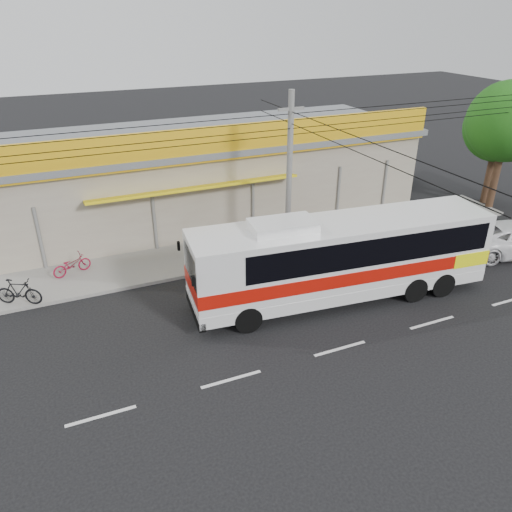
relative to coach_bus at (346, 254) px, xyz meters
The scene contains 10 objects.
ground 2.76m from the coach_bus, 167.73° to the right, with size 120.00×120.00×0.00m, color black.
sidewalk 6.20m from the coach_bus, 108.85° to the left, with size 30.00×3.20×0.15m, color gray.
lane_markings 4.00m from the coach_bus, 123.20° to the right, with size 50.00×0.12×0.01m, color silver, non-canonical shape.
storefront_building 11.29m from the coach_bus, 99.75° to the left, with size 22.60×9.20×5.70m.
coach_bus is the anchor object (origin of this frame).
motorbike_red 11.64m from the coach_bus, 148.44° to the left, with size 0.58×1.67×0.88m, color maroon.
motorbike_dark 12.74m from the coach_bus, 160.24° to the left, with size 0.51×1.80×1.08m, color black.
utility_pole 5.78m from the coach_bus, 99.53° to the left, with size 34.00×14.00×7.61m.
tree_near 14.43m from the coach_bus, 20.70° to the left, with size 4.32×4.32×7.16m.
tree_far 15.14m from the coach_bus, 23.33° to the left, with size 3.86×3.86×6.40m.
Camera 1 is at (-8.14, -14.12, 10.57)m, focal length 35.00 mm.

